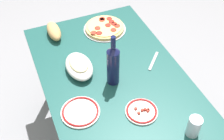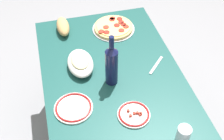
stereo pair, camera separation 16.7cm
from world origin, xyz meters
The scene contains 10 objects.
ground_plane centered at (0.00, 0.00, 0.00)m, with size 8.00×8.00×0.00m, color gray.
dining_table centered at (0.00, 0.00, 0.58)m, with size 1.22×0.80×0.71m.
pepperoni_pizza centered at (0.41, -0.12, 0.72)m, with size 0.29×0.29×0.03m.
baked_pasta_dish centered at (0.10, 0.17, 0.75)m, with size 0.24×0.15×0.08m.
wine_bottle centered at (-0.06, 0.02, 0.84)m, with size 0.07×0.07×0.32m.
water_glass centered at (-0.52, -0.20, 0.77)m, with size 0.06×0.06×0.11m, color silver.
side_plate_near centered at (-0.20, 0.26, 0.72)m, with size 0.20×0.20×0.02m.
side_plate_far centered at (-0.31, -0.03, 0.72)m, with size 0.17×0.17×0.02m.
bread_loaf centered at (0.47, 0.22, 0.75)m, with size 0.20×0.08×0.07m, color tan.
fork_left centered at (0.00, -0.27, 0.71)m, with size 0.17×0.02×0.01m, color #B7B7BC.
Camera 2 is at (-1.13, 0.29, 1.93)m, focal length 46.45 mm.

